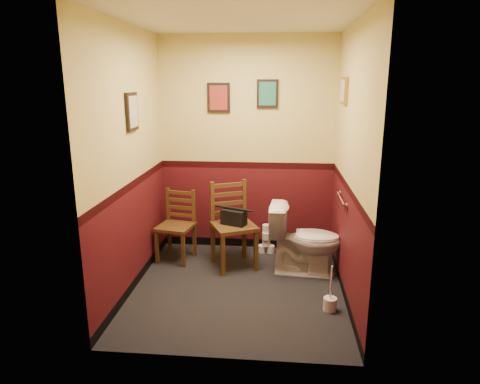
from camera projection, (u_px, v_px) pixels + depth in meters
The scene contains 17 objects.
floor at pixel (238, 288), 4.58m from camera, with size 2.20×2.40×0.00m, color black.
ceiling at pixel (237, 19), 3.90m from camera, with size 2.20×2.40×0.00m, color silver.
wall_back at pixel (247, 146), 5.39m from camera, with size 2.20×2.70×0.00m, color #470F14.
wall_front at pixel (221, 195), 3.08m from camera, with size 2.20×2.70×0.00m, color #470F14.
wall_left at pixel (130, 162), 4.33m from camera, with size 2.40×2.70×0.00m, color #470F14.
wall_right at pixel (351, 166), 4.14m from camera, with size 2.40×2.70×0.00m, color #470F14.
grab_bar at pixel (341, 199), 4.48m from camera, with size 0.05×0.56×0.06m.
framed_print_back_a at pixel (219, 98), 5.25m from camera, with size 0.28×0.04×0.36m.
framed_print_back_b at pixel (268, 94), 5.19m from camera, with size 0.26×0.04×0.34m.
framed_print_left at pixel (132, 112), 4.30m from camera, with size 0.04×0.30×0.38m.
framed_print_right at pixel (344, 91), 4.54m from camera, with size 0.04×0.34×0.28m.
toilet at pixel (305, 240), 4.86m from camera, with size 0.45×0.81×0.80m, color white.
toilet_brush at pixel (330, 303), 4.12m from camera, with size 0.13×0.13×0.46m.
chair_left at pixel (177, 226), 5.23m from camera, with size 0.47×0.47×0.86m.
chair_right at pixel (233, 225), 5.04m from camera, with size 0.62×0.62×1.01m.
handbag at pixel (234, 217), 4.97m from camera, with size 0.32×0.24×0.21m.
tp_stack at pixel (266, 241), 5.49m from camera, with size 0.22×0.13×0.37m.
Camera 1 is at (0.41, -4.15, 2.15)m, focal length 32.00 mm.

